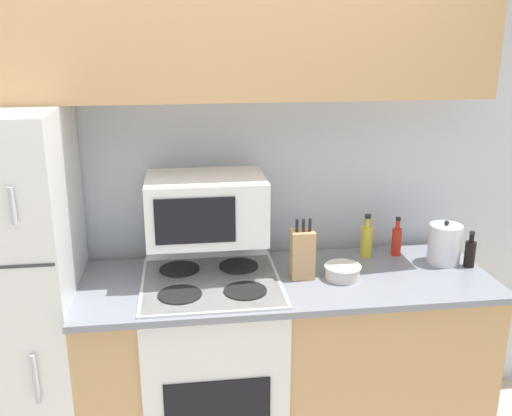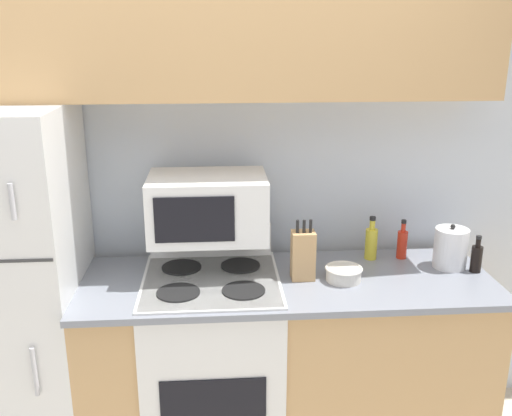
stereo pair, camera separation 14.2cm
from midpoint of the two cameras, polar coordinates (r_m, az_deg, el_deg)
name	(u,v)px [view 2 (the right image)]	position (r m, az deg, el deg)	size (l,w,h in m)	color
wall_back	(208,184)	(2.89, -3.42, 2.40)	(8.00, 0.05, 2.55)	silver
lower_cabinets	(286,364)	(2.89, 4.50, -15.34)	(1.89, 0.67, 0.93)	tan
refrigerator	(1,297)	(2.84, -22.83, -8.20)	(0.72, 0.70, 1.72)	white
upper_cabinets	(203,12)	(2.60, -3.68, 19.00)	(2.62, 0.34, 0.74)	tan
stove	(213,365)	(2.84, -2.81, -15.45)	(0.63, 0.65, 1.10)	white
microwave	(207,207)	(2.62, -3.35, 0.13)	(0.54, 0.38, 0.29)	white
knife_block	(303,255)	(2.62, 6.28, -4.70)	(0.11, 0.09, 0.29)	tan
bowl	(344,273)	(2.65, 10.28, -6.46)	(0.17, 0.17, 0.06)	silver
bottle_soy_sauce	(476,258)	(2.91, 22.50, -4.62)	(0.05, 0.05, 0.18)	black
bottle_hot_sauce	(402,243)	(2.96, 15.75, -3.42)	(0.05, 0.05, 0.20)	red
bottle_cooking_spray	(371,242)	(2.91, 12.82, -3.38)	(0.06, 0.06, 0.22)	gold
kettle	(451,248)	(2.91, 20.22, -3.78)	(0.16, 0.16, 0.22)	white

